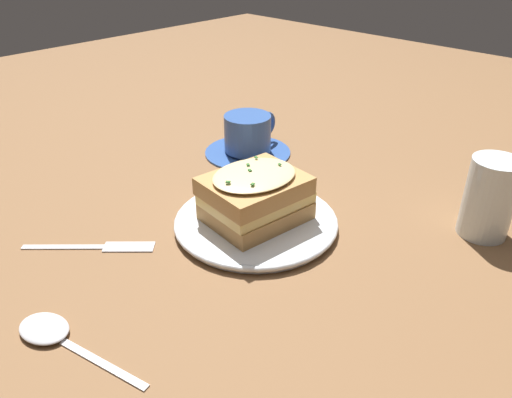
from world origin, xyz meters
The scene contains 7 objects.
ground_plane centered at (0.00, 0.00, 0.00)m, with size 2.40×2.40×0.00m, color brown.
dinner_plate centered at (-0.02, 0.01, 0.01)m, with size 0.23×0.23×0.01m.
sandwich centered at (-0.02, 0.01, 0.05)m, with size 0.12×0.14×0.08m.
teacup_with_saucer centered at (0.16, -0.16, 0.03)m, with size 0.15×0.16×0.07m.
water_glass centered at (-0.25, -0.19, 0.05)m, with size 0.06×0.06×0.11m, color silver.
fork centered at (0.09, 0.18, 0.00)m, with size 0.13×0.13×0.00m.
spoon centered at (-0.01, 0.31, 0.00)m, with size 0.17×0.06×0.01m.
Camera 1 is at (-0.42, 0.43, 0.38)m, focal length 35.00 mm.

